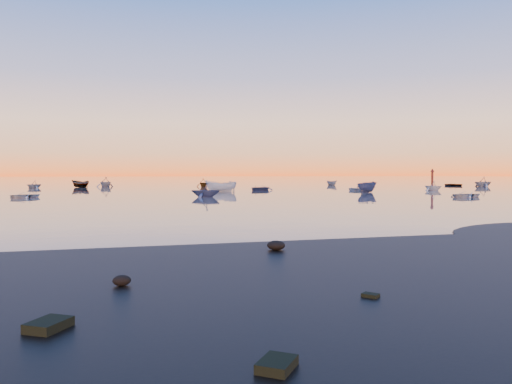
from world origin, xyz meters
name	(u,v)px	position (x,y,z in m)	size (l,w,h in m)	color
ground	(186,184)	(0.00, 100.00, 0.00)	(600.00, 600.00, 0.00)	#6B6159
mud_lobes	(481,228)	(0.00, -1.00, 0.01)	(140.00, 6.00, 0.07)	black
moored_fleet	(230,191)	(0.00, 53.00, 0.00)	(124.00, 58.00, 1.20)	silver
boat_near_center	(367,193)	(16.31, 40.25, 0.00)	(4.23, 1.79, 1.46)	navy
boat_near_right	(433,190)	(30.25, 45.10, 0.00)	(3.19, 1.44, 1.12)	silver
channel_marker	(432,181)	(33.43, 49.78, 1.40)	(1.00, 1.00, 3.55)	#4B1710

